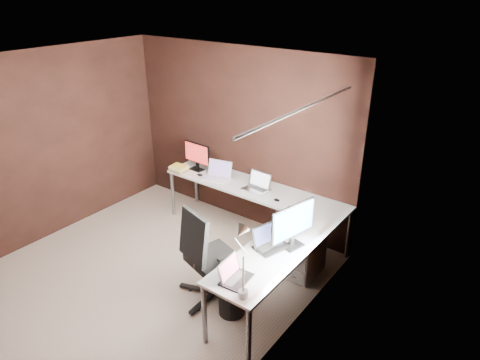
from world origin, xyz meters
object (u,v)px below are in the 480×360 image
(drawer_pedestal, at_px, (302,250))
(laptop_black_big, at_px, (269,242))
(monitor_left, at_px, (197,155))
(book_stack, at_px, (179,168))
(laptop_white, at_px, (218,175))
(wastebasket, at_px, (232,300))
(office_chair, at_px, (211,273))
(laptop_silver, at_px, (257,186))
(monitor_right, at_px, (293,223))
(desk_lamp, at_px, (242,252))
(laptop_black_small, at_px, (234,275))

(drawer_pedestal, bearing_deg, laptop_black_big, -91.91)
(monitor_left, xyz_separation_m, book_stack, (-0.18, -0.20, -0.19))
(laptop_white, relative_size, book_stack, 1.48)
(laptop_black_big, bearing_deg, wastebasket, 166.64)
(drawer_pedestal, height_order, office_chair, office_chair)
(laptop_white, xyz_separation_m, laptop_silver, (0.64, 0.04, -0.00))
(monitor_left, xyz_separation_m, laptop_white, (0.43, -0.05, -0.18))
(monitor_right, distance_m, laptop_white, 1.90)
(monitor_left, height_order, laptop_silver, monitor_left)
(laptop_silver, distance_m, wastebasket, 1.66)
(laptop_silver, relative_size, laptop_black_big, 0.87)
(drawer_pedestal, relative_size, office_chair, 0.53)
(laptop_white, distance_m, office_chair, 1.67)
(desk_lamp, bearing_deg, wastebasket, 114.12)
(drawer_pedestal, bearing_deg, monitor_left, 169.92)
(monitor_right, xyz_separation_m, wastebasket, (-0.40, -0.52, -0.84))
(desk_lamp, bearing_deg, laptop_black_small, 128.72)
(laptop_silver, xyz_separation_m, office_chair, (0.31, -1.34, -0.45))
(monitor_left, height_order, wastebasket, monitor_left)
(laptop_silver, relative_size, office_chair, 0.31)
(drawer_pedestal, xyz_separation_m, desk_lamp, (0.16, -1.43, 0.84))
(laptop_black_small, distance_m, office_chair, 0.81)
(drawer_pedestal, xyz_separation_m, laptop_black_big, (-0.02, -0.70, 0.48))
(laptop_black_small, relative_size, wastebasket, 1.00)
(monitor_right, height_order, laptop_black_big, monitor_right)
(monitor_right, distance_m, laptop_silver, 1.39)
(laptop_white, xyz_separation_m, book_stack, (-0.62, -0.14, -0.01))
(drawer_pedestal, bearing_deg, laptop_white, 169.09)
(monitor_left, bearing_deg, drawer_pedestal, -7.21)
(drawer_pedestal, xyz_separation_m, laptop_white, (-1.52, 0.29, 0.48))
(laptop_silver, bearing_deg, drawer_pedestal, -17.91)
(monitor_left, relative_size, laptop_black_small, 1.43)
(monitor_right, relative_size, laptop_silver, 1.64)
(monitor_left, bearing_deg, desk_lamp, -37.30)
(laptop_white, relative_size, laptop_black_big, 1.00)
(monitor_right, bearing_deg, wastebasket, 156.40)
(monitor_left, bearing_deg, laptop_black_big, -25.65)
(office_chair, bearing_deg, laptop_black_big, 45.41)
(office_chair, relative_size, wastebasket, 3.44)
(laptop_silver, bearing_deg, book_stack, -169.04)
(monitor_right, distance_m, desk_lamp, 0.89)
(laptop_silver, bearing_deg, wastebasket, -62.57)
(monitor_left, distance_m, laptop_silver, 1.09)
(drawer_pedestal, height_order, laptop_black_small, laptop_black_small)
(desk_lamp, bearing_deg, monitor_left, 116.62)
(monitor_right, bearing_deg, drawer_pedestal, 30.02)
(laptop_silver, xyz_separation_m, laptop_black_small, (0.89, -1.69, -0.00))
(laptop_white, height_order, laptop_black_small, laptop_white)
(laptop_black_small, distance_m, desk_lamp, 0.40)
(laptop_black_big, relative_size, laptop_black_small, 1.23)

